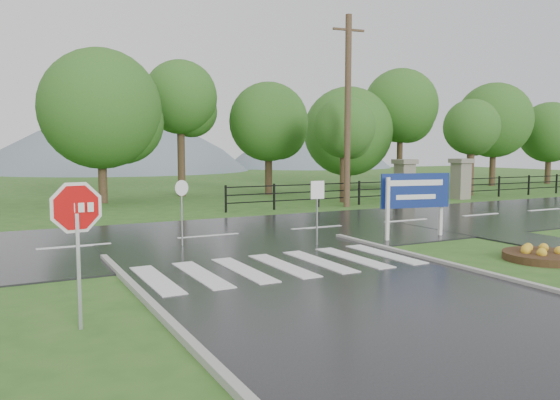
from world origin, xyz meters
TOP-DOWN VIEW (x-y plane):
  - ground at (0.00, 0.00)m, footprint 120.00×120.00m
  - main_road at (0.00, 10.00)m, footprint 90.00×8.00m
  - walkway at (8.50, 4.00)m, footprint 2.20×11.00m
  - crosswalk at (0.00, 5.00)m, footprint 6.50×2.80m
  - pillar_west at (13.00, 16.00)m, footprint 1.00×1.00m
  - pillar_east at (17.00, 16.00)m, footprint 1.00×1.00m
  - fence_west at (7.75, 16.00)m, footprint 9.58×0.08m
  - hills at (3.49, 65.00)m, footprint 102.00×48.00m
  - treeline at (1.00, 24.00)m, footprint 83.20×5.20m
  - stop_sign at (-4.81, 2.59)m, footprint 1.07×0.21m
  - estate_billboard at (5.57, 6.77)m, footprint 2.29×0.51m
  - flower_bed at (6.21, 2.76)m, footprint 1.92×1.92m
  - reg_sign_small at (2.18, 7.01)m, footprint 0.42×0.06m
  - reg_sign_round at (-1.26, 8.71)m, footprint 0.43×0.16m
  - utility_pole_east at (9.04, 15.50)m, footprint 1.60×0.32m
  - entrance_tree_left at (10.24, 17.50)m, footprint 3.18×3.18m
  - entrance_tree_right at (19.30, 17.50)m, footprint 3.29×3.29m

SIDE VIEW (x-z plane):
  - hills at x=3.49m, z-range -39.54..8.46m
  - ground at x=0.00m, z-range 0.00..0.00m
  - main_road at x=0.00m, z-range -0.02..0.02m
  - walkway at x=8.50m, z-range -0.02..0.02m
  - treeline at x=1.00m, z-range -5.00..5.00m
  - crosswalk at x=0.00m, z-range 0.05..0.07m
  - flower_bed at x=6.21m, z-range -0.05..0.33m
  - fence_west at x=7.75m, z-range 0.12..1.32m
  - pillar_west at x=13.00m, z-range 0.06..2.30m
  - pillar_east at x=17.00m, z-range 0.06..2.30m
  - reg_sign_round at x=-1.26m, z-range 0.28..2.20m
  - reg_sign_small at x=2.18m, z-range 0.42..2.30m
  - estate_billboard at x=5.57m, z-range 0.38..2.42m
  - stop_sign at x=-4.81m, z-range 0.49..2.94m
  - entrance_tree_left at x=10.24m, z-range 1.11..6.59m
  - entrance_tree_right at x=19.30m, z-range 1.17..6.89m
  - utility_pole_east at x=9.04m, z-range 0.07..9.10m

